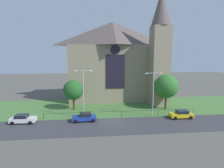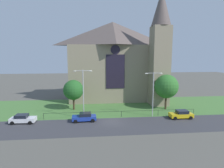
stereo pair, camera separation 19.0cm
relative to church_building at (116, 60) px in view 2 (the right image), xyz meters
name	(u,v)px [view 2 (the right image)]	position (x,y,z in m)	size (l,w,h in m)	color
ground	(108,107)	(-2.84, -8.09, -10.27)	(160.00, 160.00, 0.00)	#56544C
road_asphalt	(113,126)	(-2.84, -20.09, -10.27)	(120.00, 8.00, 0.01)	#38383D
grass_verge	(108,109)	(-2.84, -10.09, -10.27)	(120.00, 20.00, 0.01)	#477538
church_building	(116,60)	(0.00, 0.00, 0.00)	(23.20, 16.20, 26.00)	gray
iron_railing	(121,112)	(-0.77, -15.59, -9.31)	(28.76, 0.07, 1.13)	black
tree_right_near	(166,86)	(9.58, -11.14, -5.32)	(5.09, 5.09, 7.51)	#423021
tree_left_near	(73,90)	(-10.21, -9.66, -6.02)	(4.28, 4.28, 6.41)	#423021
streetlamp_near	(83,88)	(-7.82, -15.69, -4.60)	(3.37, 0.26, 9.04)	#B2B2B7
streetlamp_far	(153,89)	(5.24, -15.69, -4.90)	(3.37, 0.26, 8.49)	#B2B2B7
parked_car_white	(23,119)	(-18.20, -17.16, -9.53)	(4.27, 2.15, 1.51)	silver
parked_car_blue	(84,117)	(-7.65, -17.27, -9.53)	(4.28, 2.19, 1.51)	#1E3899
parked_car_yellow	(181,114)	(10.17, -17.45, -9.53)	(4.21, 2.04, 1.51)	gold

